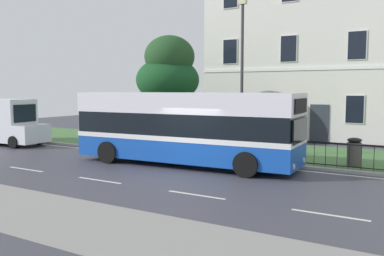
{
  "coord_description": "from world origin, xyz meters",
  "views": [
    {
      "loc": [
        8.37,
        -12.71,
        3.27
      ],
      "look_at": [
        -2.11,
        4.8,
        1.33
      ],
      "focal_mm": 39.25,
      "sensor_mm": 36.0,
      "label": 1
    }
  ],
  "objects_px": {
    "white_panel_van": "(3,121)",
    "street_lamp_post": "(242,66)",
    "evergreen_tree": "(169,95)",
    "georgian_townhouse": "(340,36)",
    "single_decker_bus": "(185,127)",
    "litter_bin": "(354,152)"
  },
  "relations": [
    {
      "from": "white_panel_van",
      "to": "street_lamp_post",
      "type": "distance_m",
      "value": 14.43
    },
    {
      "from": "evergreen_tree",
      "to": "street_lamp_post",
      "type": "xyz_separation_m",
      "value": [
        5.81,
        -2.46,
        1.44
      ]
    },
    {
      "from": "georgian_townhouse",
      "to": "single_decker_bus",
      "type": "bearing_deg",
      "value": -101.78
    },
    {
      "from": "single_decker_bus",
      "to": "white_panel_van",
      "type": "distance_m",
      "value": 12.63
    },
    {
      "from": "georgian_townhouse",
      "to": "white_panel_van",
      "type": "height_order",
      "value": "georgian_townhouse"
    },
    {
      "from": "georgian_townhouse",
      "to": "litter_bin",
      "type": "height_order",
      "value": "georgian_townhouse"
    },
    {
      "from": "georgian_townhouse",
      "to": "evergreen_tree",
      "type": "height_order",
      "value": "georgian_townhouse"
    },
    {
      "from": "litter_bin",
      "to": "single_decker_bus",
      "type": "bearing_deg",
      "value": -156.49
    },
    {
      "from": "white_panel_van",
      "to": "litter_bin",
      "type": "height_order",
      "value": "white_panel_van"
    },
    {
      "from": "georgian_townhouse",
      "to": "litter_bin",
      "type": "distance_m",
      "value": 14.02
    },
    {
      "from": "evergreen_tree",
      "to": "georgian_townhouse",
      "type": "bearing_deg",
      "value": 50.4
    },
    {
      "from": "georgian_townhouse",
      "to": "street_lamp_post",
      "type": "relative_size",
      "value": 2.16
    },
    {
      "from": "white_panel_van",
      "to": "litter_bin",
      "type": "bearing_deg",
      "value": 3.38
    },
    {
      "from": "georgian_townhouse",
      "to": "white_panel_van",
      "type": "xyz_separation_m",
      "value": [
        -15.75,
        -14.78,
        -5.43
      ]
    },
    {
      "from": "evergreen_tree",
      "to": "street_lamp_post",
      "type": "relative_size",
      "value": 0.87
    },
    {
      "from": "single_decker_bus",
      "to": "street_lamp_post",
      "type": "bearing_deg",
      "value": 66.3
    },
    {
      "from": "evergreen_tree",
      "to": "single_decker_bus",
      "type": "height_order",
      "value": "evergreen_tree"
    },
    {
      "from": "street_lamp_post",
      "to": "litter_bin",
      "type": "height_order",
      "value": "street_lamp_post"
    },
    {
      "from": "evergreen_tree",
      "to": "litter_bin",
      "type": "xyz_separation_m",
      "value": [
        10.98,
        -2.84,
        -2.17
      ]
    },
    {
      "from": "georgian_townhouse",
      "to": "litter_bin",
      "type": "bearing_deg",
      "value": -75.17
    },
    {
      "from": "white_panel_van",
      "to": "single_decker_bus",
      "type": "bearing_deg",
      "value": -5.21
    },
    {
      "from": "white_panel_van",
      "to": "litter_bin",
      "type": "xyz_separation_m",
      "value": [
        18.98,
        2.57,
        -0.65
      ]
    }
  ]
}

